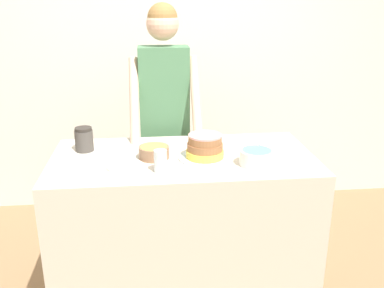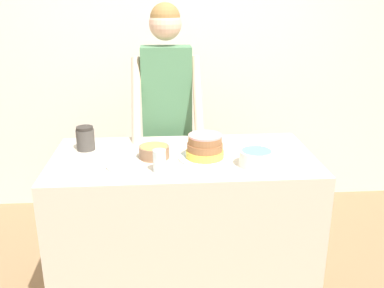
{
  "view_description": "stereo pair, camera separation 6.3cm",
  "coord_description": "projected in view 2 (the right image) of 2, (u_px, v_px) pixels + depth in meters",
  "views": [
    {
      "loc": [
        -0.19,
        -1.91,
        1.81
      ],
      "look_at": [
        0.05,
        0.34,
        1.03
      ],
      "focal_mm": 40.0,
      "sensor_mm": 36.0,
      "label": 1
    },
    {
      "loc": [
        -0.13,
        -1.92,
        1.81
      ],
      "look_at": [
        0.05,
        0.34,
        1.03
      ],
      "focal_mm": 40.0,
      "sensor_mm": 36.0,
      "label": 2
    }
  ],
  "objects": [
    {
      "name": "frosting_bowl_yellow",
      "position": [
        154.0,
        151.0,
        2.42
      ],
      "size": [
        0.17,
        0.17,
        0.07
      ],
      "color": "#936B4C",
      "rests_on": "counter"
    },
    {
      "name": "frosting_bowl_blue",
      "position": [
        256.0,
        157.0,
        2.3
      ],
      "size": [
        0.19,
        0.19,
        0.14
      ],
      "color": "white",
      "rests_on": "counter"
    },
    {
      "name": "wall_back",
      "position": [
        173.0,
        59.0,
        3.65
      ],
      "size": [
        10.0,
        0.05,
        2.6
      ],
      "color": "silver",
      "rests_on": "ground_plane"
    },
    {
      "name": "ceramic_plate",
      "position": [
        125.0,
        166.0,
        2.3
      ],
      "size": [
        0.2,
        0.2,
        0.01
      ],
      "color": "white",
      "rests_on": "counter"
    },
    {
      "name": "cake",
      "position": [
        205.0,
        148.0,
        2.4
      ],
      "size": [
        0.3,
        0.3,
        0.14
      ],
      "color": "silver",
      "rests_on": "counter"
    },
    {
      "name": "stoneware_jar",
      "position": [
        85.0,
        138.0,
        2.54
      ],
      "size": [
        0.11,
        0.11,
        0.14
      ],
      "color": "#4C4742",
      "rests_on": "counter"
    },
    {
      "name": "counter",
      "position": [
        184.0,
        228.0,
        2.61
      ],
      "size": [
        1.5,
        0.75,
        0.94
      ],
      "color": "beige",
      "rests_on": "ground_plane"
    },
    {
      "name": "drinking_glass",
      "position": [
        159.0,
        161.0,
        2.22
      ],
      "size": [
        0.07,
        0.07,
        0.12
      ],
      "color": "silver",
      "rests_on": "counter"
    },
    {
      "name": "person_baker",
      "position": [
        167.0,
        103.0,
        2.94
      ],
      "size": [
        0.46,
        0.48,
        1.77
      ],
      "color": "#2D2D38",
      "rests_on": "ground_plane"
    }
  ]
}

